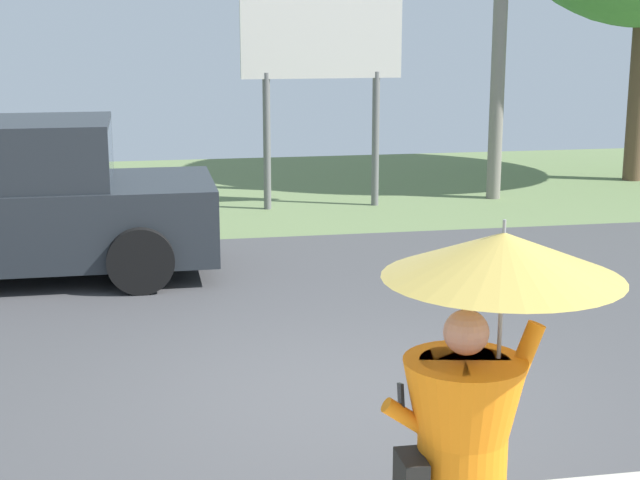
% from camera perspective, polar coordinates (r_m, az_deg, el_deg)
% --- Properties ---
extents(ground_plane, '(40.00, 22.00, 0.20)m').
position_cam_1_polar(ground_plane, '(10.84, -1.54, -3.64)').
color(ground_plane, '#424244').
extents(monk_pedestrian, '(1.15, 1.15, 2.13)m').
position_cam_1_polar(monk_pedestrian, '(4.83, 9.00, -10.16)').
color(monk_pedestrian, orange).
rests_on(monk_pedestrian, ground_plane).
extents(roadside_billboard, '(2.60, 0.12, 3.50)m').
position_cam_1_polar(roadside_billboard, '(15.68, 0.11, 11.14)').
color(roadside_billboard, slate).
rests_on(roadside_billboard, ground_plane).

